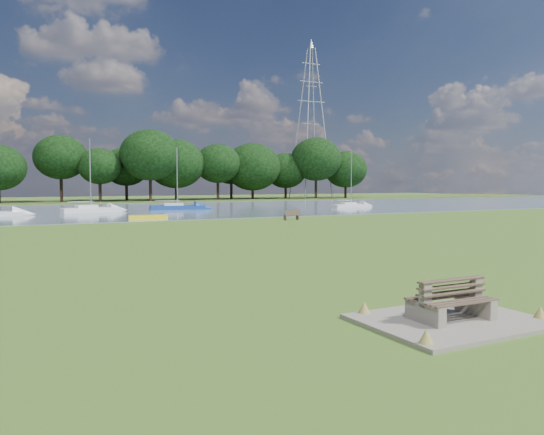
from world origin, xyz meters
name	(u,v)px	position (x,y,z in m)	size (l,w,h in m)	color
ground	(229,253)	(0.00, 0.00, 0.00)	(220.00, 220.00, 0.00)	#536926
river	(94,211)	(0.00, 42.00, 0.00)	(220.00, 40.00, 0.10)	slate
far_bank	(67,202)	(0.00, 72.00, 0.00)	(220.00, 20.00, 0.40)	#4C6626
concrete_pad	(451,321)	(0.00, -14.00, 0.05)	(4.20, 3.20, 0.10)	gray
bench_pair	(451,301)	(0.00, -14.00, 0.52)	(1.95, 1.17, 1.04)	gray
riverbank_bench	(292,215)	(13.41, 17.96, 0.45)	(1.46, 0.44, 0.90)	brown
kayak	(148,217)	(2.25, 24.81, 0.22)	(3.45, 0.80, 0.34)	yellow
pylon	(311,101)	(46.72, 70.00, 19.77)	(6.42, 4.50, 31.93)	#A8A8A9
tree_line	(37,160)	(-4.55, 68.00, 6.87)	(132.52, 9.58, 11.60)	black
sailboat_0	(177,206)	(9.36, 39.56, 0.52)	(6.78, 2.81, 7.54)	navy
sailboat_1	(90,208)	(-0.99, 37.63, 0.56)	(6.40, 2.80, 8.09)	silver
sailboat_3	(351,204)	(31.60, 34.65, 0.46)	(5.41, 1.57, 7.59)	silver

